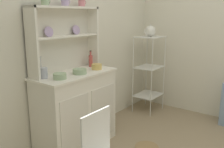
# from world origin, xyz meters

# --- Properties ---
(wall_back) EXTENTS (3.84, 0.05, 2.50)m
(wall_back) POSITION_xyz_m (0.00, 1.62, 1.25)
(wall_back) COLOR silver
(wall_back) RESTS_ON ground
(hutch_cabinet) EXTENTS (0.98, 0.45, 0.89)m
(hutch_cabinet) POSITION_xyz_m (-0.30, 1.37, 0.46)
(hutch_cabinet) COLOR white
(hutch_cabinet) RESTS_ON ground
(hutch_shelf_unit) EXTENTS (0.91, 0.18, 0.71)m
(hutch_shelf_unit) POSITION_xyz_m (-0.30, 1.53, 1.30)
(hutch_shelf_unit) COLOR silver
(hutch_shelf_unit) RESTS_ON hutch_cabinet
(bakers_rack) EXTENTS (0.44, 0.34, 1.18)m
(bakers_rack) POSITION_xyz_m (1.22, 1.27, 0.73)
(bakers_rack) COLOR silver
(bakers_rack) RESTS_ON ground
(cup_sage_0) EXTENTS (0.09, 0.08, 0.08)m
(cup_sage_0) POSITION_xyz_m (-0.56, 1.49, 1.64)
(cup_sage_0) COLOR #9EB78E
(cup_sage_0) RESTS_ON hutch_shelf_unit
(cup_lilac_1) EXTENTS (0.10, 0.08, 0.09)m
(cup_lilac_1) POSITION_xyz_m (-0.29, 1.49, 1.64)
(cup_lilac_1) COLOR #B79ECC
(cup_lilac_1) RESTS_ON hutch_shelf_unit
(cup_rose_2) EXTENTS (0.09, 0.07, 0.09)m
(cup_rose_2) POSITION_xyz_m (-0.03, 1.49, 1.64)
(cup_rose_2) COLOR #D17A84
(cup_rose_2) RESTS_ON hutch_shelf_unit
(bowl_mixing_large) EXTENTS (0.13, 0.13, 0.06)m
(bowl_mixing_large) POSITION_xyz_m (-0.58, 1.29, 0.92)
(bowl_mixing_large) COLOR #9EB78E
(bowl_mixing_large) RESTS_ON hutch_cabinet
(bowl_floral_medium) EXTENTS (0.15, 0.15, 0.05)m
(bowl_floral_medium) POSITION_xyz_m (-0.30, 1.29, 0.91)
(bowl_floral_medium) COLOR #9EB78E
(bowl_floral_medium) RESTS_ON hutch_cabinet
(bowl_cream_small) EXTENTS (0.12, 0.12, 0.06)m
(bowl_cream_small) POSITION_xyz_m (-0.02, 1.29, 0.92)
(bowl_cream_small) COLOR #DBB760
(bowl_cream_small) RESTS_ON hutch_cabinet
(jam_bottle) EXTENTS (0.05, 0.05, 0.20)m
(jam_bottle) POSITION_xyz_m (0.06, 1.45, 0.96)
(jam_bottle) COLOR #B74C47
(jam_bottle) RESTS_ON hutch_cabinet
(utensil_jar) EXTENTS (0.08, 0.08, 0.23)m
(utensil_jar) POSITION_xyz_m (-0.66, 1.45, 0.94)
(utensil_jar) COLOR #B2B7C6
(utensil_jar) RESTS_ON hutch_cabinet
(porcelain_teapot) EXTENTS (0.25, 0.16, 0.18)m
(porcelain_teapot) POSITION_xyz_m (1.21, 1.27, 1.27)
(porcelain_teapot) COLOR white
(porcelain_teapot) RESTS_ON bakers_rack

